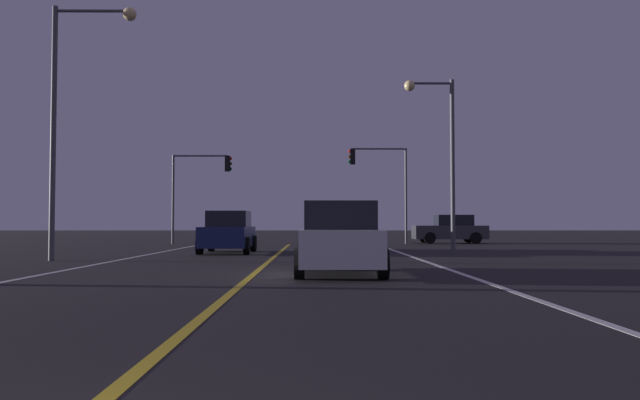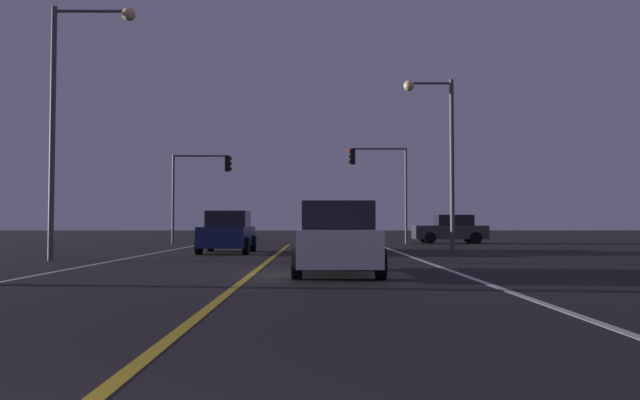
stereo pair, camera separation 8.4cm
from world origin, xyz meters
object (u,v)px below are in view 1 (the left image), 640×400
Objects in this scene: car_lead_same_lane at (339,239)px; street_lamp_right_far at (440,141)px; car_crossing_side at (450,230)px; traffic_light_near_right at (378,172)px; traffic_light_near_left at (202,177)px; car_ahead_far at (336,232)px; car_oncoming at (228,233)px; street_lamp_left_mid at (73,98)px.

street_lamp_right_far is (4.51, 10.14, 3.71)m from car_lead_same_lane.
car_crossing_side is 13.02m from street_lamp_right_far.
car_crossing_side is 0.77× the size of traffic_light_near_right.
car_ahead_far is at bearing -50.46° from traffic_light_near_left.
car_lead_same_lane is (-7.57, -22.24, 0.00)m from car_crossing_side.
car_lead_same_lane is at bearing 71.20° from car_crossing_side.
car_crossing_side is 16.57m from car_oncoming.
street_lamp_right_far reaches higher than car_ahead_far.
car_ahead_far is at bearing -1.64° from car_lead_same_lane.
traffic_light_near_left is at bearing 4.98° from car_crossing_side.
traffic_light_near_left is at bearing 18.66° from car_lead_same_lane.
street_lamp_right_far is at bearing -113.76° from car_ahead_far.
car_ahead_far is at bearing -23.76° from street_lamp_right_far.
street_lamp_left_mid is at bearing -39.89° from car_oncoming.
car_lead_same_lane is at bearing 178.36° from car_ahead_far.
street_lamp_left_mid is at bearing -94.81° from traffic_light_near_left.
traffic_light_near_right is at bearing -8.49° from car_lead_same_lane.
street_lamp_right_far is at bearing 97.25° from traffic_light_near_right.
car_crossing_side is at bearing 46.70° from street_lamp_left_mid.
car_oncoming is 0.52× the size of street_lamp_left_mid.
street_lamp_left_mid reaches higher than street_lamp_right_far.
car_lead_same_lane is 1.00× the size of car_oncoming.
street_lamp_right_far reaches higher than traffic_light_near_right.
car_oncoming and car_ahead_far have the same top height.
traffic_light_near_right is 1.08× the size of traffic_light_near_left.
street_lamp_right_far is (4.17, -1.83, 3.71)m from car_ahead_far.
traffic_light_near_left is (-7.08, 20.97, 3.04)m from car_lead_same_lane.
car_crossing_side is at bearing -104.21° from street_lamp_right_far.
traffic_light_near_right reaches higher than car_lead_same_lane.
car_oncoming is 13.16m from traffic_light_near_right.
traffic_light_near_right is (2.79, 8.99, 3.32)m from car_ahead_far.
street_lamp_left_mid is (-8.40, 5.29, 4.44)m from car_lead_same_lane.
street_lamp_left_mid reaches higher than car_lead_same_lane.
street_lamp_left_mid reaches higher than traffic_light_near_right.
traffic_light_near_left is (-14.65, -1.28, 3.04)m from car_crossing_side.
street_lamp_left_mid is (-15.97, -16.95, 4.44)m from car_crossing_side.
street_lamp_left_mid is at bearing 46.70° from car_crossing_side.
street_lamp_right_far is at bearing 75.79° from car_crossing_side.
street_lamp_right_far reaches higher than car_oncoming.
car_oncoming is at bearing 50.11° from street_lamp_left_mid.
street_lamp_right_far is at bearing -43.05° from traffic_light_near_left.
car_lead_same_lane is at bearing -71.34° from traffic_light_near_left.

